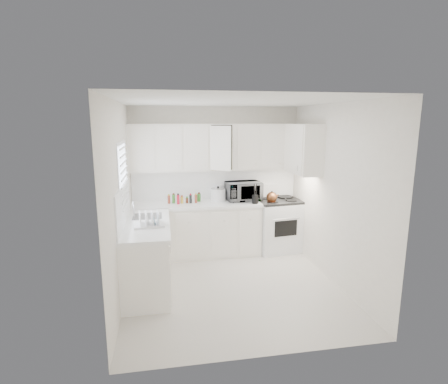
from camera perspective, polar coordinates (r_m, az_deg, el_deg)
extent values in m
plane|color=silver|center=(5.29, 1.35, -14.93)|extent=(3.20, 3.20, 0.00)
plane|color=white|center=(4.74, 1.50, 14.49)|extent=(3.20, 3.20, 0.00)
plane|color=white|center=(6.40, -1.39, 2.01)|extent=(3.00, 0.00, 3.00)
plane|color=white|center=(3.35, 6.82, -6.85)|extent=(3.00, 0.00, 3.00)
plane|color=white|center=(4.79, -16.45, -1.66)|extent=(0.00, 3.20, 3.20)
plane|color=white|center=(5.35, 17.39, -0.39)|extent=(0.00, 3.20, 3.20)
cube|color=white|center=(6.13, -4.55, -2.03)|extent=(2.24, 0.64, 0.05)
cube|color=white|center=(5.05, -12.46, -5.18)|extent=(0.64, 1.62, 0.05)
cube|color=white|center=(6.40, -1.37, 1.33)|extent=(2.98, 0.02, 0.55)
cube|color=white|center=(5.00, -16.04, -1.98)|extent=(0.02, 1.60, 0.55)
imported|color=gray|center=(6.29, 3.17, 0.49)|extent=(0.64, 0.40, 0.41)
cylinder|color=white|center=(6.35, -0.73, -0.03)|extent=(0.12, 0.12, 0.27)
cylinder|color=#9C3F2A|center=(6.21, -8.91, -1.10)|extent=(0.06, 0.06, 0.13)
cylinder|color=#36832B|center=(6.12, -8.19, -1.25)|extent=(0.06, 0.06, 0.13)
cylinder|color=red|center=(6.21, -7.52, -1.05)|extent=(0.06, 0.06, 0.13)
cylinder|color=gold|center=(6.13, -6.79, -1.20)|extent=(0.06, 0.06, 0.13)
cylinder|color=#552718|center=(6.22, -6.14, -1.00)|extent=(0.06, 0.06, 0.13)
cylinder|color=black|center=(6.14, -5.39, -1.15)|extent=(0.06, 0.06, 0.13)
cylinder|color=#9C3F2A|center=(6.23, -4.77, -0.95)|extent=(0.06, 0.06, 0.13)
cylinder|color=#36832B|center=(6.15, -3.99, -1.10)|extent=(0.06, 0.06, 0.13)
cylinder|color=red|center=(6.42, 3.94, -0.29)|extent=(0.06, 0.06, 0.19)
cylinder|color=gold|center=(6.38, 4.54, -0.38)|extent=(0.06, 0.06, 0.19)
cylinder|color=#552718|center=(6.45, 4.88, -0.26)|extent=(0.06, 0.06, 0.19)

